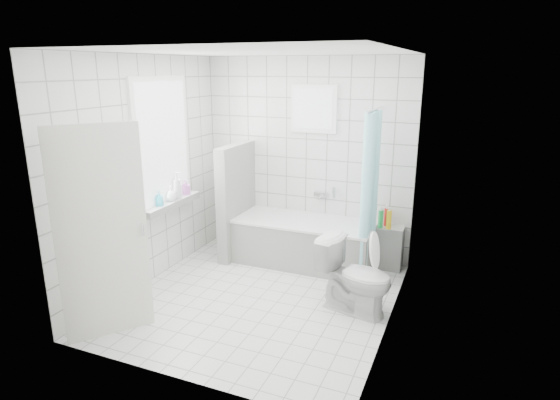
% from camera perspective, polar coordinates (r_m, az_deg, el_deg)
% --- Properties ---
extents(ground, '(3.00, 3.00, 0.00)m').
position_cam_1_polar(ground, '(5.27, -2.58, -11.91)').
color(ground, white).
rests_on(ground, ground).
extents(ceiling, '(3.00, 3.00, 0.00)m').
position_cam_1_polar(ceiling, '(4.67, -2.99, 17.64)').
color(ceiling, white).
rests_on(ceiling, ground).
extents(wall_back, '(2.80, 0.02, 2.60)m').
position_cam_1_polar(wall_back, '(6.16, 3.21, 5.04)').
color(wall_back, white).
rests_on(wall_back, ground).
extents(wall_front, '(2.80, 0.02, 2.60)m').
position_cam_1_polar(wall_front, '(3.56, -13.13, -3.46)').
color(wall_front, white).
rests_on(wall_front, ground).
extents(wall_left, '(0.02, 3.00, 2.60)m').
position_cam_1_polar(wall_left, '(5.54, -16.01, 3.21)').
color(wall_left, white).
rests_on(wall_left, ground).
extents(wall_right, '(0.02, 3.00, 2.60)m').
position_cam_1_polar(wall_right, '(4.41, 13.92, 0.21)').
color(wall_right, white).
rests_on(wall_right, ground).
extents(window_left, '(0.01, 0.90, 1.40)m').
position_cam_1_polar(window_left, '(5.69, -14.01, 6.76)').
color(window_left, white).
rests_on(window_left, wall_left).
extents(window_back, '(0.50, 0.01, 0.50)m').
position_cam_1_polar(window_back, '(6.00, 4.08, 11.00)').
color(window_back, white).
rests_on(window_back, wall_back).
extents(window_sill, '(0.18, 1.02, 0.08)m').
position_cam_1_polar(window_sill, '(5.82, -13.17, -0.46)').
color(window_sill, white).
rests_on(window_sill, wall_left).
extents(door, '(0.52, 0.66, 2.00)m').
position_cam_1_polar(door, '(4.52, -20.87, -3.97)').
color(door, silver).
rests_on(door, ground).
extents(bathtub, '(1.77, 0.77, 0.58)m').
position_cam_1_polar(bathtub, '(6.06, 3.01, -5.09)').
color(bathtub, white).
rests_on(bathtub, ground).
extents(partition_wall, '(0.15, 0.85, 1.50)m').
position_cam_1_polar(partition_wall, '(6.23, -5.33, -0.08)').
color(partition_wall, white).
rests_on(partition_wall, ground).
extents(tiled_ledge, '(0.40, 0.24, 0.55)m').
position_cam_1_polar(tiled_ledge, '(6.06, 12.85, -5.61)').
color(tiled_ledge, white).
rests_on(tiled_ledge, ground).
extents(toilet, '(0.84, 0.59, 0.78)m').
position_cam_1_polar(toilet, '(4.92, 9.19, -9.17)').
color(toilet, white).
rests_on(toilet, ground).
extents(curtain_rod, '(0.02, 0.80, 0.02)m').
position_cam_1_polar(curtain_rod, '(5.43, 11.53, 10.76)').
color(curtain_rod, silver).
rests_on(curtain_rod, wall_back).
extents(shower_curtain, '(0.14, 0.48, 1.78)m').
position_cam_1_polar(shower_curtain, '(5.46, 10.75, 1.22)').
color(shower_curtain, '#54ECF8').
rests_on(shower_curtain, curtain_rod).
extents(tub_faucet, '(0.18, 0.06, 0.06)m').
position_cam_1_polar(tub_faucet, '(6.16, 5.01, 0.70)').
color(tub_faucet, silver).
rests_on(tub_faucet, wall_back).
extents(sill_bottles, '(0.21, 0.66, 0.32)m').
position_cam_1_polar(sill_bottles, '(5.83, -12.80, 1.24)').
color(sill_bottles, silver).
rests_on(sill_bottles, window_sill).
extents(ledge_bottles, '(0.16, 0.18, 0.23)m').
position_cam_1_polar(ledge_bottles, '(5.89, 12.73, -2.22)').
color(ledge_bottles, green).
rests_on(ledge_bottles, tiled_ledge).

